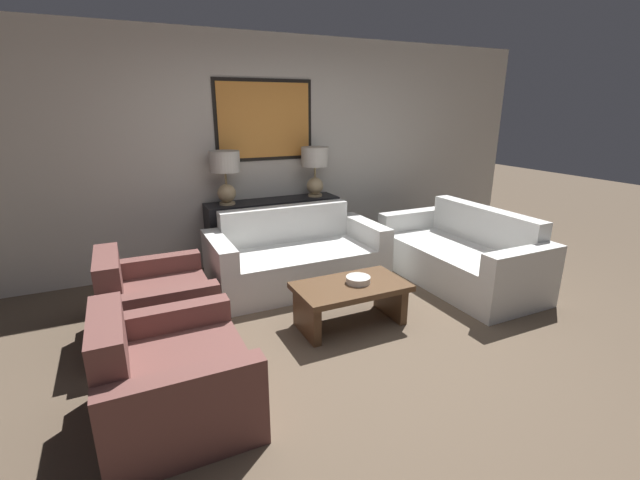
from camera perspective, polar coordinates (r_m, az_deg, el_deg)
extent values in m
plane|color=brown|center=(3.49, 6.99, -14.88)|extent=(20.00, 20.00, 0.00)
cube|color=beige|center=(5.27, -7.43, 11.47)|extent=(7.53, 0.10, 2.65)
cube|color=black|center=(5.20, -7.39, 15.53)|extent=(1.18, 0.01, 0.92)
cube|color=orange|center=(5.19, -7.37, 15.53)|extent=(1.10, 0.02, 0.84)
cube|color=black|center=(5.20, -6.12, 1.02)|extent=(1.59, 0.37, 0.80)
cylinder|color=tan|center=(4.96, -12.24, 4.81)|extent=(0.18, 0.18, 0.02)
sphere|color=tan|center=(4.93, -12.33, 6.12)|extent=(0.21, 0.21, 0.21)
cylinder|color=#8C7A51|center=(4.90, -12.46, 8.09)|extent=(0.02, 0.02, 0.14)
cylinder|color=#B2ADA3|center=(4.88, -12.60, 10.20)|extent=(0.33, 0.33, 0.23)
cylinder|color=tan|center=(5.30, -0.66, 6.01)|extent=(0.18, 0.18, 0.02)
sphere|color=tan|center=(5.28, -0.67, 7.24)|extent=(0.21, 0.21, 0.21)
cylinder|color=#8C7A51|center=(5.25, -0.67, 9.09)|extent=(0.02, 0.02, 0.14)
cylinder|color=#B2ADA3|center=(5.23, -0.68, 11.06)|extent=(0.33, 0.33, 0.23)
cube|color=silver|center=(4.53, -2.54, -4.01)|extent=(1.47, 0.71, 0.41)
cube|color=silver|center=(4.85, -4.60, -0.10)|extent=(1.47, 0.18, 0.80)
cube|color=silver|center=(4.35, -13.13, -3.88)|extent=(0.18, 0.89, 0.62)
cube|color=silver|center=(4.93, 5.92, -0.97)|extent=(0.18, 0.89, 0.62)
cube|color=silver|center=(4.86, 16.96, -3.27)|extent=(0.71, 1.47, 0.41)
cube|color=silver|center=(5.10, 20.86, -0.36)|extent=(0.18, 1.47, 0.80)
cube|color=silver|center=(5.48, 12.04, 0.64)|extent=(0.89, 0.18, 0.62)
cube|color=silver|center=(4.37, 25.19, -5.06)|extent=(0.89, 0.18, 0.62)
cube|color=#4C331E|center=(3.74, 4.13, -6.24)|extent=(0.97, 0.55, 0.05)
cube|color=#4C331E|center=(3.65, -1.80, -10.16)|extent=(0.07, 0.44, 0.34)
cube|color=#4C331E|center=(4.02, 9.35, -7.66)|extent=(0.07, 0.44, 0.34)
cylinder|color=beige|center=(3.75, 5.11, -5.29)|extent=(0.21, 0.21, 0.06)
cube|color=brown|center=(3.91, -19.29, -8.76)|extent=(0.68, 0.68, 0.39)
cube|color=brown|center=(3.83, -25.98, -7.17)|extent=(0.18, 0.68, 0.75)
cube|color=brown|center=(3.50, -20.09, -10.55)|extent=(0.86, 0.14, 0.55)
cube|color=brown|center=(4.25, -21.26, -5.67)|extent=(0.86, 0.14, 0.55)
cube|color=brown|center=(2.93, -16.54, -17.85)|extent=(0.68, 0.68, 0.39)
cube|color=brown|center=(2.83, -25.82, -16.05)|extent=(0.18, 0.68, 0.75)
cube|color=brown|center=(2.55, -17.21, -21.76)|extent=(0.86, 0.14, 0.55)
cube|color=brown|center=(3.23, -19.50, -12.93)|extent=(0.86, 0.14, 0.55)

